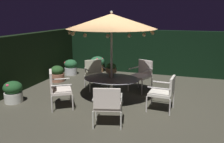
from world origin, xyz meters
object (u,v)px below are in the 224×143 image
object	(u,v)px
patio_chair_north	(57,87)
potted_plant_left_near	(71,67)
patio_umbrella	(111,21)
patio_dining_table	(112,84)
patio_chair_northeast	(107,103)
patio_chair_southeast	(142,73)
patio_chair_south	(95,72)
centerpiece_planter	(111,68)
potted_plant_back_right	(98,63)
potted_plant_front_corner	(13,91)
patio_chair_east	(165,91)
potted_plant_back_left	(57,74)

from	to	relation	value
patio_chair_north	potted_plant_left_near	xyz separation A→B (m)	(-1.38, 3.34, -0.26)
patio_umbrella	patio_dining_table	bearing A→B (deg)	-68.22
patio_chair_northeast	potted_plant_left_near	bearing A→B (deg)	127.32
patio_chair_southeast	patio_chair_south	xyz separation A→B (m)	(-1.56, -0.24, -0.04)
centerpiece_planter	patio_chair_southeast	size ratio (longest dim) A/B	0.42
centerpiece_planter	potted_plant_back_right	size ratio (longest dim) A/B	0.62
potted_plant_front_corner	patio_chair_east	bearing A→B (deg)	10.31
patio_chair_northeast	patio_chair_north	bearing A→B (deg)	159.34
patio_chair_south	patio_chair_northeast	bearing A→B (deg)	-62.04
patio_chair_north	potted_plant_back_right	xyz separation A→B (m)	(-0.51, 4.14, -0.22)
potted_plant_back_left	patio_chair_north	bearing A→B (deg)	-58.87
patio_dining_table	potted_plant_back_right	xyz separation A→B (m)	(-1.76, 3.33, -0.20)
potted_plant_front_corner	patio_chair_north	bearing A→B (deg)	1.81
patio_chair_southeast	potted_plant_left_near	bearing A→B (deg)	160.15
patio_dining_table	patio_chair_southeast	xyz separation A→B (m)	(0.59, 1.36, 0.03)
potted_plant_front_corner	patio_chair_northeast	bearing A→B (deg)	-10.63
patio_chair_north	potted_plant_back_left	xyz separation A→B (m)	(-1.37, 2.27, -0.30)
patio_umbrella	potted_plant_back_left	bearing A→B (deg)	150.92
potted_plant_back_right	potted_plant_front_corner	xyz separation A→B (m)	(-0.90, -4.19, -0.04)
patio_chair_south	potted_plant_front_corner	size ratio (longest dim) A/B	1.53
patio_chair_north	patio_chair_south	distance (m)	1.96
centerpiece_planter	potted_plant_left_near	xyz separation A→B (m)	(-2.57, 2.38, -0.64)
patio_chair_southeast	potted_plant_back_left	distance (m)	3.23
potted_plant_front_corner	potted_plant_back_left	size ratio (longest dim) A/B	1.05
patio_chair_southeast	patio_umbrella	bearing A→B (deg)	-113.45
patio_chair_south	patio_umbrella	bearing A→B (deg)	-49.27
patio_dining_table	patio_chair_southeast	bearing A→B (deg)	66.55
patio_chair_east	potted_plant_front_corner	xyz separation A→B (m)	(-4.14, -0.75, -0.22)
patio_chair_east	potted_plant_back_left	distance (m)	4.39
patio_chair_south	patio_chair_east	bearing A→B (deg)	-26.69
patio_chair_north	potted_plant_front_corner	xyz separation A→B (m)	(-1.41, -0.04, -0.26)
centerpiece_planter	potted_plant_front_corner	size ratio (longest dim) A/B	0.68
patio_dining_table	potted_plant_front_corner	size ratio (longest dim) A/B	2.57
potted_plant_left_near	patio_dining_table	bearing A→B (deg)	-43.85
potted_plant_left_near	patio_chair_northeast	bearing A→B (deg)	-52.68
patio_chair_southeast	patio_dining_table	bearing A→B (deg)	-113.45
patio_chair_east	potted_plant_left_near	bearing A→B (deg)	147.38
patio_dining_table	patio_chair_northeast	bearing A→B (deg)	-74.84
centerpiece_planter	potted_plant_back_left	world-z (taller)	centerpiece_planter
patio_chair_south	potted_plant_front_corner	world-z (taller)	patio_chair_south
patio_chair_east	potted_plant_front_corner	size ratio (longest dim) A/B	1.49
centerpiece_planter	potted_plant_back_left	xyz separation A→B (m)	(-2.56, 1.31, -0.67)
patio_umbrella	patio_chair_northeast	size ratio (longest dim) A/B	2.72
potted_plant_left_near	potted_plant_back_left	distance (m)	1.07
patio_dining_table	patio_umbrella	size ratio (longest dim) A/B	0.62
patio_chair_south	patio_chair_north	bearing A→B (deg)	-98.18
patio_dining_table	potted_plant_front_corner	world-z (taller)	patio_dining_table
potted_plant_front_corner	patio_dining_table	bearing A→B (deg)	17.87
patio_umbrella	potted_plant_front_corner	xyz separation A→B (m)	(-2.66, -0.86, -1.95)
potted_plant_left_near	potted_plant_front_corner	world-z (taller)	potted_plant_left_near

